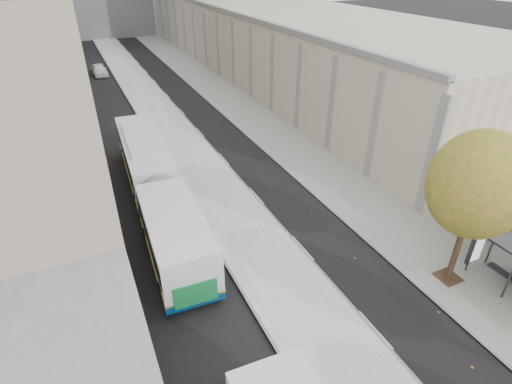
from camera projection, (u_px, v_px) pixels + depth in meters
bus_platform at (178, 140)px, 33.95m from camera, size 4.25×150.00×0.15m
sidewalk at (263, 126)px, 36.84m from camera, size 4.75×150.00×0.08m
building_tan at (248, 27)px, 61.54m from camera, size 18.00×92.00×8.00m
tree_c at (478, 185)px, 16.82m from camera, size 4.20×4.20×7.28m
bus_far at (156, 185)px, 24.03m from camera, size 3.46×18.34×3.04m
distant_car at (99, 70)px, 52.00m from camera, size 1.86×4.31×1.45m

